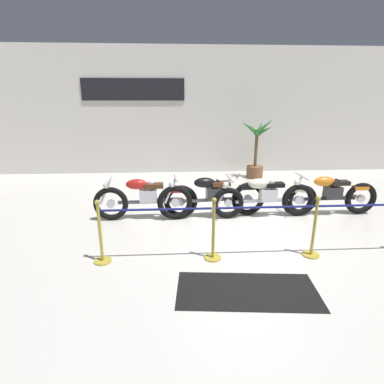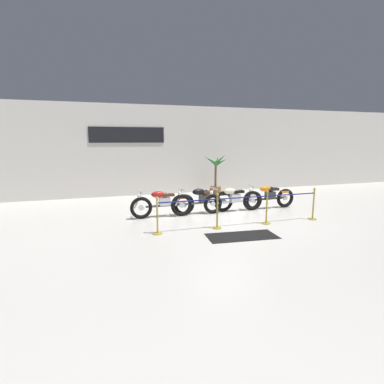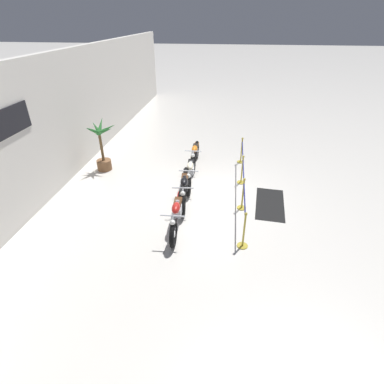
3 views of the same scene
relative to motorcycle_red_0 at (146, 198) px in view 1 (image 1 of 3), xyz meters
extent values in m
plane|color=silver|center=(2.03, -0.65, -0.47)|extent=(120.00, 120.00, 0.00)
cube|color=silver|center=(2.03, 4.47, 1.63)|extent=(28.00, 0.25, 4.20)
cube|color=black|center=(-0.68, 4.33, 2.35)|extent=(3.37, 0.04, 0.70)
torus|color=black|center=(-0.74, -0.03, -0.10)|extent=(0.74, 0.15, 0.74)
torus|color=black|center=(0.76, 0.03, -0.10)|extent=(0.74, 0.15, 0.74)
cylinder|color=silver|center=(-0.74, -0.03, -0.10)|extent=(0.18, 0.09, 0.17)
cylinder|color=silver|center=(0.76, 0.03, -0.10)|extent=(0.18, 0.09, 0.17)
cylinder|color=silver|center=(-0.83, -0.03, 0.18)|extent=(0.31, 0.07, 0.59)
cube|color=silver|center=(0.06, 0.00, 0.06)|extent=(0.37, 0.23, 0.26)
cylinder|color=silver|center=(0.02, 0.00, 0.26)|extent=(0.18, 0.12, 0.24)
cylinder|color=silver|center=(0.10, 0.00, 0.26)|extent=(0.18, 0.12, 0.24)
cylinder|color=silver|center=(0.35, 0.15, -0.08)|extent=(0.70, 0.10, 0.07)
cube|color=#47474C|center=(0.01, 0.00, -0.08)|extent=(1.20, 0.10, 0.06)
ellipsoid|color=#B21E19|center=(-0.17, -0.01, 0.32)|extent=(0.47, 0.24, 0.22)
cube|color=#4C2D19|center=(0.19, 0.00, 0.28)|extent=(0.41, 0.21, 0.09)
cube|color=#B21E19|center=(0.71, 0.02, 0.16)|extent=(0.33, 0.17, 0.08)
cylinder|color=silver|center=(-0.72, -0.03, 0.45)|extent=(0.06, 0.62, 0.04)
sphere|color=silver|center=(-0.80, -0.03, 0.31)|extent=(0.14, 0.14, 0.14)
torus|color=black|center=(0.63, -0.06, -0.09)|extent=(0.77, 0.19, 0.76)
torus|color=black|center=(2.27, 0.09, -0.09)|extent=(0.77, 0.19, 0.76)
cylinder|color=silver|center=(0.63, -0.06, -0.09)|extent=(0.19, 0.10, 0.18)
cylinder|color=silver|center=(2.27, 0.09, -0.09)|extent=(0.19, 0.10, 0.18)
cylinder|color=silver|center=(0.54, -0.07, 0.20)|extent=(0.31, 0.08, 0.59)
cube|color=#2D2D30|center=(1.50, 0.02, 0.07)|extent=(0.38, 0.25, 0.26)
cylinder|color=#2D2D30|center=(1.46, 0.01, 0.27)|extent=(0.19, 0.13, 0.24)
cylinder|color=#2D2D30|center=(1.54, 0.02, 0.27)|extent=(0.19, 0.13, 0.24)
cylinder|color=silver|center=(1.79, 0.18, -0.07)|extent=(0.70, 0.14, 0.07)
cube|color=#47474C|center=(1.45, 0.01, -0.07)|extent=(1.31, 0.18, 0.06)
ellipsoid|color=black|center=(1.27, 0.00, 0.33)|extent=(0.48, 0.26, 0.22)
cube|color=#4C2D19|center=(1.63, 0.03, 0.29)|extent=(0.42, 0.24, 0.09)
cube|color=black|center=(2.22, 0.08, 0.18)|extent=(0.33, 0.19, 0.08)
cylinder|color=silver|center=(0.65, -0.06, 0.46)|extent=(0.09, 0.62, 0.04)
sphere|color=silver|center=(0.57, -0.07, 0.32)|extent=(0.14, 0.14, 0.14)
torus|color=black|center=(1.79, -0.07, -0.12)|extent=(0.71, 0.16, 0.70)
torus|color=black|center=(3.47, 0.02, -0.12)|extent=(0.71, 0.16, 0.70)
cylinder|color=silver|center=(1.79, -0.07, -0.12)|extent=(0.16, 0.09, 0.16)
cylinder|color=silver|center=(3.47, 0.02, -0.12)|extent=(0.16, 0.09, 0.16)
cylinder|color=silver|center=(1.70, -0.07, 0.16)|extent=(0.31, 0.07, 0.59)
cube|color=silver|center=(2.68, -0.02, 0.04)|extent=(0.37, 0.24, 0.26)
cylinder|color=silver|center=(2.64, -0.02, 0.24)|extent=(0.18, 0.12, 0.24)
cylinder|color=silver|center=(2.72, -0.02, 0.24)|extent=(0.18, 0.12, 0.24)
cylinder|color=silver|center=(2.97, 0.14, -0.10)|extent=(0.70, 0.11, 0.07)
cube|color=#ADAFB5|center=(2.63, -0.02, -0.10)|extent=(1.35, 0.13, 0.06)
ellipsoid|color=beige|center=(2.45, -0.03, 0.30)|extent=(0.47, 0.24, 0.22)
cube|color=black|center=(2.81, -0.01, 0.26)|extent=(0.41, 0.22, 0.09)
cube|color=beige|center=(3.42, 0.02, 0.12)|extent=(0.33, 0.18, 0.08)
cylinder|color=silver|center=(1.81, -0.07, 0.43)|extent=(0.07, 0.62, 0.04)
sphere|color=silver|center=(1.73, -0.07, 0.29)|extent=(0.14, 0.14, 0.14)
torus|color=black|center=(3.37, -0.02, -0.10)|extent=(0.74, 0.14, 0.73)
torus|color=black|center=(4.83, 0.01, -0.10)|extent=(0.74, 0.14, 0.73)
cylinder|color=silver|center=(3.37, -0.02, -0.10)|extent=(0.17, 0.08, 0.17)
cylinder|color=silver|center=(4.83, 0.01, -0.10)|extent=(0.17, 0.08, 0.17)
cylinder|color=silver|center=(3.28, -0.02, 0.18)|extent=(0.30, 0.06, 0.59)
cube|color=#2D2D30|center=(4.15, 0.00, 0.06)|extent=(0.36, 0.23, 0.26)
cylinder|color=#2D2D30|center=(4.11, 0.00, 0.26)|extent=(0.18, 0.11, 0.24)
cylinder|color=#2D2D30|center=(4.19, 0.00, 0.26)|extent=(0.18, 0.11, 0.24)
cylinder|color=silver|center=(4.44, 0.14, -0.08)|extent=(0.70, 0.08, 0.07)
cube|color=black|center=(4.10, 0.00, -0.08)|extent=(1.17, 0.08, 0.06)
ellipsoid|color=orange|center=(3.92, -0.01, 0.32)|extent=(0.46, 0.23, 0.22)
cube|color=black|center=(4.28, 0.00, 0.28)|extent=(0.40, 0.21, 0.09)
cube|color=orange|center=(4.78, 0.01, 0.15)|extent=(0.32, 0.17, 0.08)
cylinder|color=silver|center=(3.39, -0.02, 0.45)|extent=(0.05, 0.62, 0.04)
sphere|color=silver|center=(3.31, -0.02, 0.31)|extent=(0.14, 0.14, 0.14)
cylinder|color=brown|center=(3.30, 3.42, -0.27)|extent=(0.54, 0.54, 0.39)
cylinder|color=brown|center=(3.30, 3.42, 0.47)|extent=(0.10, 0.10, 1.10)
cone|color=#286B2D|center=(3.53, 3.43, 1.22)|extent=(0.63, 0.17, 0.56)
cone|color=#286B2D|center=(3.42, 3.56, 1.16)|extent=(0.42, 0.45, 0.50)
cone|color=#286B2D|center=(3.23, 3.62, 1.10)|extent=(0.28, 0.52, 0.39)
cone|color=#286B2D|center=(3.08, 3.52, 1.17)|extent=(0.61, 0.41, 0.51)
cone|color=#286B2D|center=(3.14, 3.31, 1.10)|extent=(0.47, 0.42, 0.41)
cone|color=#286B2D|center=(3.25, 3.17, 1.11)|extent=(0.24, 0.62, 0.39)
cone|color=#286B2D|center=(3.47, 3.18, 1.11)|extent=(0.46, 0.67, 0.47)
cylinder|color=gold|center=(-0.55, -1.80, -0.46)|extent=(0.28, 0.28, 0.03)
cylinder|color=gold|center=(-0.55, -1.80, 0.03)|extent=(0.05, 0.05, 0.95)
sphere|color=gold|center=(-0.55, -1.80, 0.55)|extent=(0.08, 0.08, 0.08)
cylinder|color=navy|center=(0.35, -1.80, 0.41)|extent=(1.72, 0.04, 0.04)
cylinder|color=navy|center=(2.07, -1.80, 0.41)|extent=(1.59, 0.04, 0.04)
cylinder|color=navy|center=(3.77, -1.80, 0.41)|extent=(1.68, 0.04, 0.04)
cylinder|color=gold|center=(1.24, -1.80, -0.46)|extent=(0.28, 0.28, 0.03)
cylinder|color=gold|center=(1.24, -1.80, 0.03)|extent=(0.05, 0.05, 0.95)
sphere|color=gold|center=(1.24, -1.80, 0.55)|extent=(0.08, 0.08, 0.08)
cylinder|color=gold|center=(2.90, -1.80, -0.46)|extent=(0.28, 0.28, 0.03)
cylinder|color=gold|center=(2.90, -1.80, 0.03)|extent=(0.05, 0.05, 0.95)
sphere|color=gold|center=(2.90, -1.80, 0.55)|extent=(0.08, 0.08, 0.08)
cube|color=black|center=(1.60, -2.70, -0.47)|extent=(1.99, 1.04, 0.01)
camera|label=1|loc=(0.64, -6.16, 2.04)|focal=28.00mm
camera|label=2|loc=(-2.06, -9.75, 2.10)|focal=28.00mm
camera|label=3|loc=(-6.63, -1.27, 4.69)|focal=28.00mm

